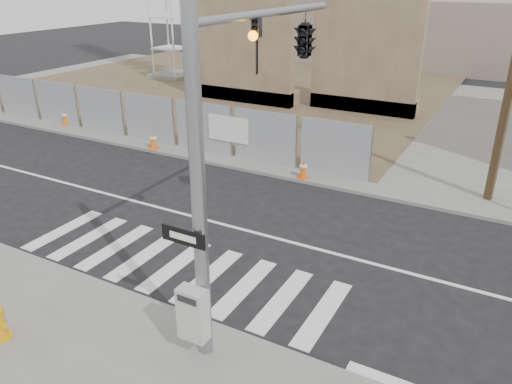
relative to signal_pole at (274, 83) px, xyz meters
The scene contains 9 objects.
ground 5.77m from the signal_pole, 140.66° to the left, with size 100.00×100.00×0.00m, color black.
sidewalk_far 16.91m from the signal_pole, 98.84° to the left, with size 50.00×20.00×0.12m, color slate.
signal_pole is the anchor object (origin of this frame).
chain_link_fence 14.80m from the signal_pole, 150.58° to the left, with size 24.60×0.04×2.00m, color gray.
concrete_wall_left 17.92m from the signal_pole, 122.11° to the left, with size 6.00×1.30×8.00m.
concrete_wall_right 16.46m from the signal_pole, 100.52° to the left, with size 5.50×1.30×8.00m.
traffic_cone_b 16.82m from the signal_pole, 154.38° to the left, with size 0.51×0.51×0.74m.
traffic_cone_c 11.56m from the signal_pole, 144.25° to the left, with size 0.46×0.46×0.70m.
traffic_cone_d 7.86m from the signal_pole, 107.25° to the left, with size 0.46×0.46×0.69m.
Camera 1 is at (6.99, -10.98, 6.79)m, focal length 35.00 mm.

